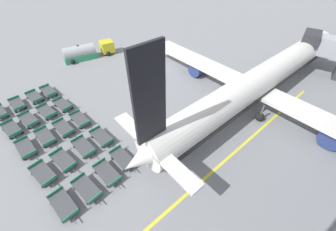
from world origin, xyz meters
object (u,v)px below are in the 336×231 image
Objects in this scene: baggage_dolly_row_mid_b_col_b at (47,112)px; baggage_dolly_row_far_col_d at (102,137)px; baggage_dolly_row_mid_b_col_d at (84,147)px; baggage_dolly_row_mid_b_col_e at (107,173)px; baggage_dolly_row_near_col_e at (64,205)px; baggage_dolly_row_mid_a_col_d at (64,160)px; baggage_dolly_row_far_col_b at (63,105)px; baggage_dolly_row_mid_b_col_c at (64,128)px; baggage_dolly_row_far_col_c at (80,120)px; baggage_dolly_row_near_col_c at (26,148)px; baggage_dolly_row_far_col_a at (49,91)px; fuel_tanker_primary at (86,52)px; baggage_dolly_row_near_col_d at (43,174)px; baggage_dolly_row_mid_a_col_b at (29,120)px; baggage_dolly_row_mid_a_col_e at (87,189)px; airplane at (260,82)px; baggage_dolly_row_mid_a_col_a at (17,104)px; baggage_dolly_row_mid_a_col_c at (45,137)px; baggage_dolly_row_near_col_b at (12,129)px; baggage_dolly_row_mid_b_col_a at (35,97)px; baggage_dolly_row_far_col_e at (123,159)px.

baggage_dolly_row_mid_b_col_b is 1.00× the size of baggage_dolly_row_far_col_d.
baggage_dolly_row_mid_b_col_e is at bearing -2.59° from baggage_dolly_row_mid_b_col_d.
baggage_dolly_row_mid_b_col_e is (0.18, 4.45, 0.00)m from baggage_dolly_row_near_col_e.
baggage_dolly_row_mid_a_col_d is 1.00× the size of baggage_dolly_row_mid_b_col_d.
baggage_dolly_row_mid_b_col_b is 1.00× the size of baggage_dolly_row_far_col_b.
baggage_dolly_row_mid_b_col_c is 2.16m from baggage_dolly_row_far_col_c.
baggage_dolly_row_near_col_c and baggage_dolly_row_near_col_e have the same top height.
fuel_tanker_primary is at bearing 121.94° from baggage_dolly_row_far_col_a.
baggage_dolly_row_near_col_d and baggage_dolly_row_mid_a_col_b have the same top height.
baggage_dolly_row_mid_a_col_d is at bearing 153.08° from baggage_dolly_row_near_col_e.
baggage_dolly_row_mid_a_col_b is at bearing -45.82° from baggage_dolly_row_far_col_a.
baggage_dolly_row_mid_a_col_e and baggage_dolly_row_far_col_c have the same top height.
baggage_dolly_row_mid_b_col_e is at bearing -103.53° from airplane.
baggage_dolly_row_far_col_c is 4.59m from baggage_dolly_row_far_col_d.
baggage_dolly_row_mid_a_col_e is at bearing -0.97° from baggage_dolly_row_mid_a_col_a.
baggage_dolly_row_near_col_c is 1.01× the size of baggage_dolly_row_far_col_a.
baggage_dolly_row_near_col_e is at bearing -26.92° from baggage_dolly_row_mid_a_col_d.
fuel_tanker_primary is at bearing 136.09° from baggage_dolly_row_mid_a_col_c.
baggage_dolly_row_near_col_b is 7.93m from baggage_dolly_row_far_col_c.
baggage_dolly_row_mid_b_col_a is at bearing -92.85° from baggage_dolly_row_far_col_a.
baggage_dolly_row_far_col_c is at bearing 42.92° from baggage_dolly_row_mid_a_col_b.
baggage_dolly_row_mid_b_col_d is 1.00× the size of baggage_dolly_row_far_col_a.
baggage_dolly_row_mid_a_col_e is at bearing -27.95° from baggage_dolly_row_mid_b_col_d.
baggage_dolly_row_mid_b_col_e is 1.01× the size of baggage_dolly_row_far_col_a.
baggage_dolly_row_far_col_e is at bearing -3.74° from baggage_dolly_row_far_col_d.
baggage_dolly_row_mid_b_col_b is 0.99× the size of baggage_dolly_row_far_col_e.
baggage_dolly_row_mid_a_col_d is (9.00, 2.03, 0.00)m from baggage_dolly_row_near_col_b.
baggage_dolly_row_far_col_c is 1.00× the size of baggage_dolly_row_far_col_d.
baggage_dolly_row_near_col_e is at bearing -35.04° from fuel_tanker_primary.
airplane is at bearing 48.66° from baggage_dolly_row_mid_b_col_b.
baggage_dolly_row_mid_b_col_b is at bearing -179.54° from baggage_dolly_row_mid_b_col_c.
baggage_dolly_row_mid_b_col_c is at bearing 12.79° from baggage_dolly_row_mid_a_col_a.
fuel_tanker_primary is at bearing 130.83° from baggage_dolly_row_mid_b_col_b.
baggage_dolly_row_far_col_c is (-14.30, -19.39, -2.69)m from airplane.
baggage_dolly_row_near_col_d is at bearing -36.20° from baggage_dolly_row_far_col_b.
baggage_dolly_row_mid_a_col_e is at bearing 11.81° from baggage_dolly_row_near_col_c.
baggage_dolly_row_near_col_e is at bearing -9.56° from baggage_dolly_row_mid_a_col_b.
baggage_dolly_row_far_col_b is (4.63, -0.07, 0.00)m from baggage_dolly_row_far_col_a.
baggage_dolly_row_mid_b_col_c and baggage_dolly_row_far_col_d have the same top height.
baggage_dolly_row_far_col_b is (-8.94, 4.45, 0.00)m from baggage_dolly_row_mid_a_col_d.
baggage_dolly_row_near_col_d and baggage_dolly_row_mid_a_col_c have the same top height.
baggage_dolly_row_mid_a_col_b and baggage_dolly_row_far_col_b have the same top height.
baggage_dolly_row_mid_b_col_e is at bearing 12.20° from baggage_dolly_row_mid_a_col_c.
baggage_dolly_row_far_col_a is at bearing -58.06° from fuel_tanker_primary.
airplane is 22.45m from baggage_dolly_row_mid_b_col_e.
baggage_dolly_row_mid_a_col_b is at bearing 95.50° from baggage_dolly_row_near_col_b.
baggage_dolly_row_mid_b_col_b is at bearing -131.34° from airplane.
airplane is 11.37× the size of baggage_dolly_row_far_col_b.
baggage_dolly_row_near_col_c is at bearing -125.80° from baggage_dolly_row_far_col_d.
baggage_dolly_row_mid_a_col_e is at bearing -46.22° from baggage_dolly_row_far_col_d.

